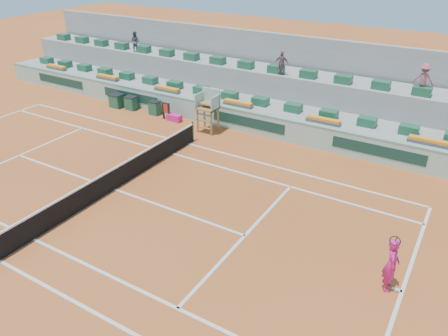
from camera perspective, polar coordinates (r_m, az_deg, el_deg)
The scene contains 20 objects.
ground at distance 19.39m, azimuth -14.10°, elevation -2.72°, with size 90.00×90.00×0.00m, color #9B481E.
seating_tier_lower at distance 26.90m, azimuth 1.74°, elevation 8.33°, with size 36.00×4.00×1.20m, color #959593.
seating_tier_upper at distance 28.01m, azimuth 3.40°, elevation 10.60°, with size 36.00×2.40×2.60m, color #959593.
stadium_back_wall at distance 29.14m, azimuth 4.97°, elevation 13.07°, with size 36.00×0.40×4.40m, color #959593.
player_bag at distance 26.04m, azimuth -6.50°, elevation 6.54°, with size 0.90×0.40×0.40m, color #D31B75.
spectator_left at distance 31.72m, azimuth -11.55°, elevation 15.88°, with size 0.67×0.52×1.38m, color #4C4D59.
spectator_mid at distance 25.69m, azimuth 7.56°, elevation 13.41°, with size 0.79×0.33×1.36m, color #78505C.
spectator_right at distance 24.16m, azimuth 24.61°, elevation 10.50°, with size 1.02×0.58×1.57m, color #9E4F58.
court_lines at distance 19.38m, azimuth -14.10°, elevation -2.71°, with size 23.89×11.09×0.01m.
tennis_net at distance 19.13m, azimuth -14.28°, elevation -1.36°, with size 0.10×11.97×1.10m.
advertising_hoarding at distance 25.09m, azimuth -0.71°, elevation 6.95°, with size 36.00×0.34×1.26m.
umpire_chair at distance 24.00m, azimuth -2.04°, elevation 8.26°, with size 1.10×0.90×2.40m.
seat_row_lower at distance 25.89m, azimuth 0.77°, elevation 9.47°, with size 32.90×0.60×0.44m.
seat_row_upper at distance 27.09m, azimuth 2.88°, elevation 13.36°, with size 32.90×0.60×0.44m.
flower_planters at distance 26.04m, azimuth -3.02°, elevation 9.34°, with size 26.80×0.36×0.28m.
drink_cooler_a at distance 27.15m, azimuth -9.03°, elevation 7.78°, with size 0.64×0.56×0.84m.
drink_cooler_b at distance 28.26m, azimuth -12.03°, elevation 8.32°, with size 0.70×0.61×0.84m.
drink_cooler_c at distance 28.89m, azimuth -13.84°, elevation 8.55°, with size 0.82×0.71×0.84m.
towel_rack at distance 26.21m, azimuth -7.59°, elevation 7.56°, with size 0.56×0.09×1.03m.
tennis_player at distance 14.32m, azimuth 21.03°, elevation -11.65°, with size 0.57×0.93×2.28m.
Camera 1 is at (12.39, -11.42, 9.59)m, focal length 35.00 mm.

